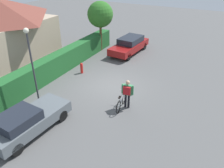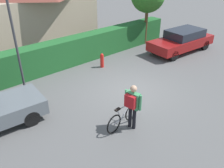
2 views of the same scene
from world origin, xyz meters
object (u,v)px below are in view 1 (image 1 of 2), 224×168
tree_kerbside (100,15)px  parked_car_near (27,121)px  bicycle (121,102)px  fire_hydrant (82,68)px  person_rider (127,92)px  street_lamp (31,57)px  parked_car_far (130,45)px

tree_kerbside → parked_car_near: bearing=-167.4°
bicycle → fire_hydrant: (2.72, 4.53, 0.02)m
person_rider → street_lamp: size_ratio=0.39×
bicycle → tree_kerbside: size_ratio=0.39×
bicycle → person_rider: size_ratio=0.99×
bicycle → street_lamp: 5.48m
parked_car_near → bicycle: size_ratio=2.47×
parked_car_far → street_lamp: bearing=171.3°
bicycle → person_rider: bearing=-61.7°
parked_car_near → street_lamp: 3.45m
street_lamp → tree_kerbside: bearing=6.7°
person_rider → fire_hydrant: person_rider is taller
street_lamp → tree_kerbside: street_lamp is taller
parked_car_near → bicycle: bearing=-38.0°
parked_car_far → street_lamp: 10.24m
parked_car_far → bicycle: bearing=-159.4°
bicycle → tree_kerbside: (7.57, 5.67, 2.85)m
person_rider → bicycle: bearing=118.3°
parked_car_near → street_lamp: bearing=33.7°
parked_car_far → tree_kerbside: tree_kerbside is taller
fire_hydrant → person_rider: bearing=-118.0°
parked_car_near → street_lamp: size_ratio=0.96×
person_rider → parked_car_far: bearing=22.7°
bicycle → fire_hydrant: bicycle is taller
bicycle → parked_car_near: bearing=142.0°
person_rider → street_lamp: 5.51m
parked_car_far → tree_kerbside: (-0.61, 2.60, 2.50)m
parked_car_near → fire_hydrant: size_ratio=5.25×
person_rider → tree_kerbside: (7.42, 5.96, 2.18)m
tree_kerbside → fire_hydrant: (-4.86, -1.14, -2.83)m
tree_kerbside → fire_hydrant: size_ratio=5.41×
person_rider → street_lamp: bearing=111.1°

